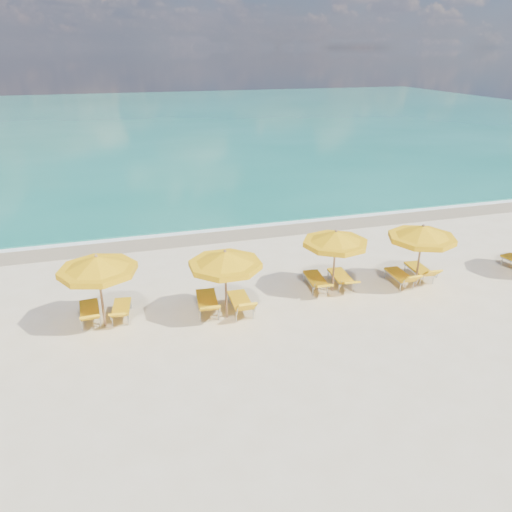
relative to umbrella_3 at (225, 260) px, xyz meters
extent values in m
plane|color=beige|center=(1.54, 0.37, -2.00)|extent=(120.00, 120.00, 0.00)
cube|color=#136B5A|center=(1.54, 48.37, -2.00)|extent=(120.00, 80.00, 0.30)
cube|color=tan|center=(1.54, 7.77, -2.00)|extent=(120.00, 2.60, 0.01)
cube|color=white|center=(1.54, 8.57, -2.00)|extent=(120.00, 1.20, 0.03)
cube|color=white|center=(-4.46, 17.37, -2.00)|extent=(14.00, 0.36, 0.05)
cube|color=white|center=(9.54, 24.37, -2.00)|extent=(18.00, 0.30, 0.05)
cylinder|color=#9C714E|center=(-3.75, 0.58, -0.85)|extent=(0.07, 0.07, 2.30)
cone|color=#FCB70C|center=(-3.75, 0.58, 0.12)|extent=(2.58, 2.58, 0.46)
cylinder|color=#FCB70C|center=(-3.75, 0.58, -0.11)|extent=(2.60, 2.60, 0.18)
sphere|color=#9C714E|center=(-3.75, 0.58, 0.35)|extent=(0.10, 0.10, 0.10)
cylinder|color=#9C714E|center=(0.00, 0.00, -0.88)|extent=(0.07, 0.07, 2.24)
cone|color=#FCB70C|center=(0.00, 0.00, 0.07)|extent=(2.98, 2.98, 0.45)
cylinder|color=#FCB70C|center=(0.00, 0.00, -0.15)|extent=(3.01, 3.01, 0.18)
sphere|color=#9C714E|center=(0.00, 0.00, 0.30)|extent=(0.10, 0.10, 0.10)
cylinder|color=#9C714E|center=(4.06, 0.78, -0.89)|extent=(0.07, 0.07, 2.21)
cone|color=#FCB70C|center=(4.06, 0.78, 0.03)|extent=(2.60, 2.60, 0.44)
cylinder|color=#FCB70C|center=(4.06, 0.78, -0.18)|extent=(2.62, 2.62, 0.18)
sphere|color=#9C714E|center=(4.06, 0.78, 0.26)|extent=(0.10, 0.10, 0.10)
cylinder|color=#9C714E|center=(7.07, 0.21, -0.85)|extent=(0.07, 0.07, 2.29)
cone|color=#FCB70C|center=(7.07, 0.21, 0.11)|extent=(2.35, 2.35, 0.46)
cylinder|color=#FCB70C|center=(7.07, 0.21, -0.12)|extent=(2.37, 2.37, 0.18)
sphere|color=#9C714E|center=(7.07, 0.21, 0.34)|extent=(0.10, 0.10, 0.10)
cube|color=yellow|center=(-4.18, 1.11, -1.62)|extent=(0.64, 1.32, 0.08)
cube|color=yellow|center=(-4.13, 0.22, -1.45)|extent=(0.60, 0.58, 0.40)
cube|color=yellow|center=(-3.20, 1.03, -1.65)|extent=(0.68, 1.24, 0.07)
cube|color=yellow|center=(-3.31, 0.22, -1.50)|extent=(0.59, 0.57, 0.37)
cube|color=yellow|center=(-0.50, 0.64, -1.59)|extent=(0.77, 1.46, 0.09)
cube|color=yellow|center=(-0.60, -0.33, -1.40)|extent=(0.69, 0.66, 0.44)
cube|color=yellow|center=(0.53, 0.32, -1.61)|extent=(0.64, 1.35, 0.08)
cube|color=yellow|center=(0.50, -0.57, -1.40)|extent=(0.61, 0.54, 0.48)
cube|color=yellow|center=(3.57, 1.22, -1.63)|extent=(0.70, 1.32, 0.08)
cube|color=yellow|center=(3.47, 0.32, -1.51)|extent=(0.62, 0.64, 0.31)
cube|color=yellow|center=(4.52, 1.16, -1.63)|extent=(0.67, 1.30, 0.08)
cube|color=yellow|center=(4.45, 0.27, -1.50)|extent=(0.61, 0.62, 0.32)
cube|color=yellow|center=(6.62, 0.64, -1.64)|extent=(0.61, 1.27, 0.08)
cube|color=yellow|center=(6.58, -0.20, -1.44)|extent=(0.58, 0.51, 0.44)
cube|color=yellow|center=(7.61, 0.87, -1.63)|extent=(0.66, 1.31, 0.08)
cube|color=yellow|center=(7.54, 0.01, -1.44)|extent=(0.60, 0.55, 0.44)
camera|label=1|loc=(-3.10, -13.69, 6.00)|focal=35.00mm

